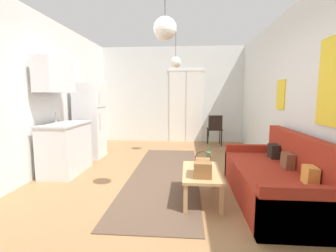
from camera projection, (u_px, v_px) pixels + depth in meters
ground_plane at (156, 192)px, 3.68m from camera, size 4.84×8.29×0.10m
wall_back at (172, 95)px, 7.34m from camera, size 4.44×0.13×2.85m
wall_right at (311, 95)px, 3.32m from camera, size 0.12×7.89×2.85m
wall_left at (14, 95)px, 3.66m from camera, size 0.12×7.89×2.85m
area_rug at (164, 175)px, 4.30m from camera, size 1.17×3.79×0.01m
couch at (277, 180)px, 3.23m from camera, size 0.89×2.01×0.91m
coffee_table at (201, 175)px, 3.28m from camera, size 0.51×0.94×0.40m
bamboo_vase at (208, 161)px, 3.32m from camera, size 0.08×0.08×0.46m
handbag at (203, 168)px, 3.07m from camera, size 0.24×0.34×0.32m
refrigerator at (90, 121)px, 5.45m from camera, size 0.58×0.60×1.68m
kitchen_counter at (63, 130)px, 4.36m from camera, size 0.60×1.04×2.06m
accent_chair at (215, 128)px, 6.77m from camera, size 0.42×0.40×0.86m
pendant_lamp_near at (165, 29)px, 2.94m from camera, size 0.28×0.28×0.77m
pendant_lamp_far at (176, 62)px, 5.44m from camera, size 0.24×0.24×0.82m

